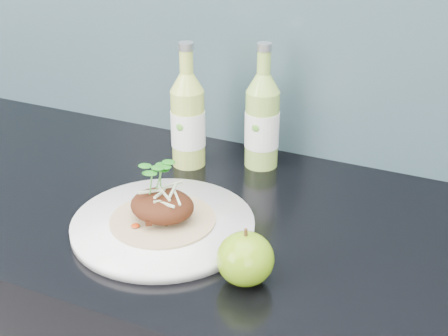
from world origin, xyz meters
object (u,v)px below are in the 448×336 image
(dinner_plate, at_px, (163,225))
(cider_bottle_right, at_px, (262,121))
(cider_bottle_left, at_px, (188,120))
(green_apple, at_px, (245,259))

(dinner_plate, distance_m, cider_bottle_right, 0.30)
(dinner_plate, bearing_deg, cider_bottle_left, 107.89)
(green_apple, distance_m, cider_bottle_left, 0.39)
(cider_bottle_right, bearing_deg, dinner_plate, -105.33)
(dinner_plate, height_order, green_apple, green_apple)
(cider_bottle_left, distance_m, cider_bottle_right, 0.14)
(dinner_plate, height_order, cider_bottle_left, cider_bottle_left)
(green_apple, height_order, cider_bottle_right, cider_bottle_right)
(dinner_plate, relative_size, cider_bottle_right, 1.50)
(dinner_plate, xyz_separation_m, cider_bottle_left, (-0.07, 0.23, 0.08))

